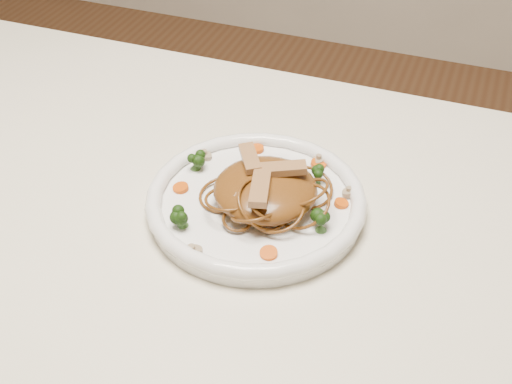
% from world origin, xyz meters
% --- Properties ---
extents(table, '(1.20, 0.80, 0.75)m').
position_xyz_m(table, '(0.00, 0.00, 0.65)').
color(table, '#EDE3C8').
rests_on(table, ground).
extents(plate, '(0.31, 0.31, 0.02)m').
position_xyz_m(plate, '(0.08, 0.05, 0.76)').
color(plate, white).
rests_on(plate, table).
extents(noodle_mound, '(0.16, 0.16, 0.04)m').
position_xyz_m(noodle_mound, '(0.09, 0.05, 0.79)').
color(noodle_mound, brown).
rests_on(noodle_mound, plate).
extents(chicken_a, '(0.07, 0.04, 0.01)m').
position_xyz_m(chicken_a, '(0.11, 0.07, 0.81)').
color(chicken_a, tan).
rests_on(chicken_a, noodle_mound).
extents(chicken_b, '(0.05, 0.06, 0.01)m').
position_xyz_m(chicken_b, '(0.07, 0.08, 0.81)').
color(chicken_b, tan).
rests_on(chicken_b, noodle_mound).
extents(chicken_c, '(0.04, 0.07, 0.01)m').
position_xyz_m(chicken_c, '(0.10, 0.03, 0.81)').
color(chicken_c, tan).
rests_on(chicken_c, noodle_mound).
extents(broccoli_0, '(0.03, 0.03, 0.03)m').
position_xyz_m(broccoli_0, '(0.14, 0.11, 0.78)').
color(broccoli_0, '#19390B').
rests_on(broccoli_0, plate).
extents(broccoli_1, '(0.03, 0.03, 0.03)m').
position_xyz_m(broccoli_1, '(-0.01, 0.09, 0.78)').
color(broccoli_1, '#19390B').
rests_on(broccoli_1, plate).
extents(broccoli_2, '(0.03, 0.03, 0.03)m').
position_xyz_m(broccoli_2, '(0.02, -0.02, 0.78)').
color(broccoli_2, '#19390B').
rests_on(broccoli_2, plate).
extents(broccoli_3, '(0.03, 0.03, 0.03)m').
position_xyz_m(broccoli_3, '(0.17, 0.03, 0.78)').
color(broccoli_3, '#19390B').
rests_on(broccoli_3, plate).
extents(carrot_0, '(0.03, 0.03, 0.00)m').
position_xyz_m(carrot_0, '(0.13, 0.15, 0.77)').
color(carrot_0, '#E55B08').
rests_on(carrot_0, plate).
extents(carrot_1, '(0.02, 0.02, 0.00)m').
position_xyz_m(carrot_1, '(-0.01, 0.04, 0.77)').
color(carrot_1, '#E55B08').
rests_on(carrot_1, plate).
extents(carrot_2, '(0.02, 0.02, 0.00)m').
position_xyz_m(carrot_2, '(0.18, 0.08, 0.77)').
color(carrot_2, '#E55B08').
rests_on(carrot_2, plate).
extents(carrot_3, '(0.03, 0.03, 0.00)m').
position_xyz_m(carrot_3, '(0.05, 0.15, 0.77)').
color(carrot_3, '#E55B08').
rests_on(carrot_3, plate).
extents(carrot_4, '(0.03, 0.03, 0.00)m').
position_xyz_m(carrot_4, '(0.13, -0.03, 0.77)').
color(carrot_4, '#E55B08').
rests_on(carrot_4, plate).
extents(mushroom_0, '(0.03, 0.03, 0.01)m').
position_xyz_m(mushroom_0, '(0.05, -0.06, 0.77)').
color(mushroom_0, tan).
rests_on(mushroom_0, plate).
extents(mushroom_1, '(0.03, 0.03, 0.01)m').
position_xyz_m(mushroom_1, '(0.19, 0.11, 0.77)').
color(mushroom_1, tan).
rests_on(mushroom_1, plate).
extents(mushroom_2, '(0.03, 0.03, 0.01)m').
position_xyz_m(mushroom_2, '(-0.01, 0.11, 0.77)').
color(mushroom_2, tan).
rests_on(mushroom_2, plate).
extents(mushroom_3, '(0.02, 0.02, 0.01)m').
position_xyz_m(mushroom_3, '(0.13, 0.16, 0.77)').
color(mushroom_3, tan).
rests_on(mushroom_3, plate).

